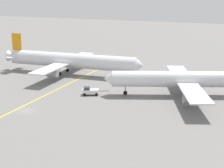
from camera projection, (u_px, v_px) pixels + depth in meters
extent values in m
plane|color=slate|center=(26.00, 110.00, 96.02)|extent=(600.00, 600.00, 0.00)
cube|color=yellow|center=(38.00, 99.00, 106.21)|extent=(6.01, 119.90, 0.01)
cylinder|color=silver|center=(72.00, 61.00, 136.45)|extent=(54.64, 10.89, 5.84)
cone|color=silver|center=(140.00, 65.00, 127.29)|extent=(3.29, 5.61, 5.37)
cone|color=silver|center=(12.00, 56.00, 145.53)|extent=(4.02, 4.99, 4.67)
cube|color=silver|center=(66.00, 62.00, 137.55)|extent=(10.61, 45.82, 0.44)
cube|color=silver|center=(17.00, 55.00, 144.57)|extent=(4.40, 13.24, 0.28)
cube|color=orange|center=(17.00, 42.00, 142.95)|extent=(4.41, 0.77, 7.01)
cylinder|color=#999EA3|center=(52.00, 74.00, 126.13)|extent=(4.42, 2.98, 2.60)
cylinder|color=#999EA3|center=(81.00, 61.00, 149.27)|extent=(4.42, 2.98, 2.60)
cylinder|color=slate|center=(67.00, 67.00, 141.74)|extent=(0.28, 0.28, 2.41)
cylinder|color=black|center=(68.00, 70.00, 142.06)|extent=(1.35, 0.67, 1.30)
cylinder|color=slate|center=(60.00, 71.00, 135.56)|extent=(0.28, 0.28, 2.41)
cylinder|color=black|center=(60.00, 74.00, 135.87)|extent=(1.35, 0.67, 1.30)
cylinder|color=slate|center=(123.00, 74.00, 130.44)|extent=(0.28, 0.28, 2.41)
cylinder|color=black|center=(123.00, 77.00, 130.75)|extent=(1.35, 0.67, 1.30)
cylinder|color=silver|center=(179.00, 79.00, 108.60)|extent=(41.52, 21.80, 5.13)
cone|color=silver|center=(108.00, 79.00, 109.17)|extent=(4.44, 5.44, 4.72)
cube|color=silver|center=(186.00, 81.00, 108.75)|extent=(24.24, 44.96, 0.44)
cylinder|color=#999EA3|center=(176.00, 77.00, 121.73)|extent=(4.89, 4.05, 2.60)
cylinder|color=#999EA3|center=(190.00, 99.00, 96.76)|extent=(4.89, 4.05, 2.60)
cylinder|color=slate|center=(191.00, 93.00, 106.17)|extent=(0.28, 0.28, 2.43)
cylinder|color=black|center=(190.00, 96.00, 106.49)|extent=(1.41, 1.02, 1.30)
cylinder|color=slate|center=(187.00, 87.00, 112.73)|extent=(0.28, 0.28, 2.43)
cylinder|color=black|center=(186.00, 90.00, 113.05)|extent=(1.41, 1.02, 1.30)
cylinder|color=slate|center=(125.00, 89.00, 109.95)|extent=(0.28, 0.28, 2.43)
cylinder|color=black|center=(125.00, 93.00, 110.27)|extent=(1.41, 1.02, 1.30)
cube|color=white|center=(91.00, 91.00, 110.15)|extent=(5.80, 4.62, 1.34)
cube|color=#333D47|center=(87.00, 88.00, 109.81)|extent=(2.59, 2.64, 0.90)
cylinder|color=#4C4C51|center=(104.00, 91.00, 110.27)|extent=(2.94, 1.64, 0.20)
sphere|color=orange|center=(87.00, 86.00, 109.64)|extent=(0.24, 0.24, 0.24)
cylinder|color=black|center=(85.00, 95.00, 109.04)|extent=(0.94, 0.68, 0.90)
cylinder|color=black|center=(85.00, 92.00, 111.46)|extent=(0.94, 0.68, 0.90)
cylinder|color=black|center=(96.00, 95.00, 109.19)|extent=(0.94, 0.68, 0.90)
cylinder|color=black|center=(96.00, 92.00, 111.60)|extent=(0.94, 0.68, 0.90)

